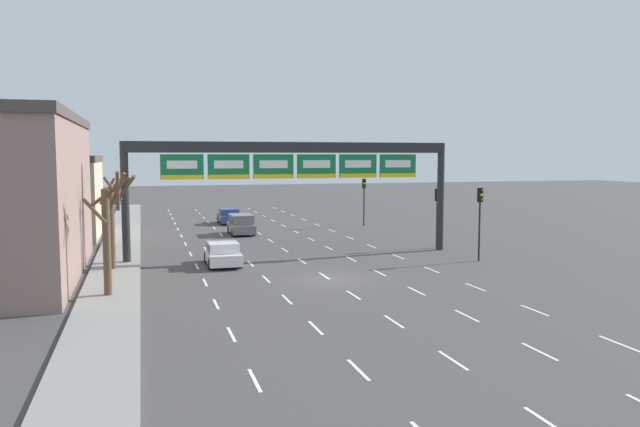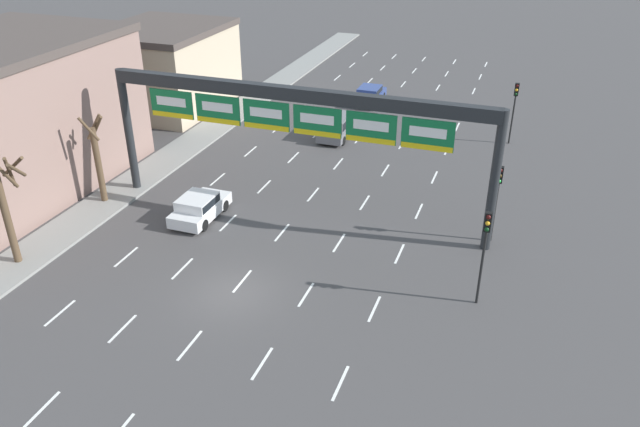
{
  "view_description": "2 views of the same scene",
  "coord_description": "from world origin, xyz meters",
  "px_view_note": "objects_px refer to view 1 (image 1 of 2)",
  "views": [
    {
      "loc": [
        -9.72,
        -31.98,
        6.73
      ],
      "look_at": [
        0.96,
        5.19,
        3.11
      ],
      "focal_mm": 35.0,
      "sensor_mm": 36.0,
      "label": 1
    },
    {
      "loc": [
        11.89,
        -21.3,
        17.1
      ],
      "look_at": [
        3.17,
        3.31,
        3.12
      ],
      "focal_mm": 35.0,
      "sensor_mm": 36.0,
      "label": 2
    }
  ],
  "objects_px": {
    "tree_bare_closest": "(111,223)",
    "traffic_light_near_gantry": "(364,192)",
    "sign_gantry": "(294,163)",
    "traffic_light_mid_block": "(480,209)",
    "traffic_light_far_end": "(437,205)",
    "tree_bare_second": "(109,228)",
    "car_white": "(223,253)",
    "suv_grey": "(241,223)",
    "car_blue": "(229,216)"
  },
  "relations": [
    {
      "from": "sign_gantry",
      "to": "traffic_light_near_gantry",
      "type": "bearing_deg",
      "value": 55.88
    },
    {
      "from": "traffic_light_near_gantry",
      "to": "traffic_light_mid_block",
      "type": "height_order",
      "value": "traffic_light_mid_block"
    },
    {
      "from": "suv_grey",
      "to": "traffic_light_near_gantry",
      "type": "relative_size",
      "value": 0.91
    },
    {
      "from": "car_white",
      "to": "tree_bare_closest",
      "type": "bearing_deg",
      "value": -179.34
    },
    {
      "from": "car_blue",
      "to": "traffic_light_far_end",
      "type": "distance_m",
      "value": 23.99
    },
    {
      "from": "traffic_light_near_gantry",
      "to": "tree_bare_closest",
      "type": "distance_m",
      "value": 28.47
    },
    {
      "from": "sign_gantry",
      "to": "traffic_light_far_end",
      "type": "xyz_separation_m",
      "value": [
        10.9,
        0.91,
        -3.1
      ]
    },
    {
      "from": "sign_gantry",
      "to": "traffic_light_near_gantry",
      "type": "distance_m",
      "value": 19.26
    },
    {
      "from": "car_blue",
      "to": "traffic_light_far_end",
      "type": "height_order",
      "value": "traffic_light_far_end"
    },
    {
      "from": "sign_gantry",
      "to": "traffic_light_far_end",
      "type": "bearing_deg",
      "value": 4.79
    },
    {
      "from": "tree_bare_second",
      "to": "car_white",
      "type": "bearing_deg",
      "value": 49.05
    },
    {
      "from": "sign_gantry",
      "to": "traffic_light_mid_block",
      "type": "distance_m",
      "value": 12.33
    },
    {
      "from": "sign_gantry",
      "to": "traffic_light_mid_block",
      "type": "xyz_separation_m",
      "value": [
        10.88,
        -5.03,
        -2.86
      ]
    },
    {
      "from": "sign_gantry",
      "to": "car_blue",
      "type": "xyz_separation_m",
      "value": [
        -1.48,
        21.33,
        -5.41
      ]
    },
    {
      "from": "traffic_light_near_gantry",
      "to": "suv_grey",
      "type": "bearing_deg",
      "value": -165.53
    },
    {
      "from": "sign_gantry",
      "to": "tree_bare_closest",
      "type": "distance_m",
      "value": 12.13
    },
    {
      "from": "traffic_light_far_end",
      "to": "tree_bare_second",
      "type": "distance_m",
      "value": 24.36
    },
    {
      "from": "car_white",
      "to": "traffic_light_near_gantry",
      "type": "xyz_separation_m",
      "value": [
        15.7,
        17.85,
        2.45
      ]
    },
    {
      "from": "car_blue",
      "to": "car_white",
      "type": "distance_m",
      "value": 23.7
    },
    {
      "from": "traffic_light_near_gantry",
      "to": "tree_bare_second",
      "type": "bearing_deg",
      "value": -131.23
    },
    {
      "from": "sign_gantry",
      "to": "car_blue",
      "type": "distance_m",
      "value": 22.06
    },
    {
      "from": "traffic_light_near_gantry",
      "to": "traffic_light_far_end",
      "type": "relative_size",
      "value": 1.04
    },
    {
      "from": "car_white",
      "to": "tree_bare_second",
      "type": "xyz_separation_m",
      "value": [
        -6.21,
        -7.15,
        2.56
      ]
    },
    {
      "from": "suv_grey",
      "to": "traffic_light_near_gantry",
      "type": "bearing_deg",
      "value": 14.47
    },
    {
      "from": "sign_gantry",
      "to": "tree_bare_second",
      "type": "bearing_deg",
      "value": -140.54
    },
    {
      "from": "tree_bare_closest",
      "to": "tree_bare_second",
      "type": "bearing_deg",
      "value": -88.37
    },
    {
      "from": "suv_grey",
      "to": "traffic_light_mid_block",
      "type": "bearing_deg",
      "value": -54.62
    },
    {
      "from": "traffic_light_far_end",
      "to": "tree_bare_second",
      "type": "height_order",
      "value": "tree_bare_second"
    },
    {
      "from": "traffic_light_far_end",
      "to": "car_white",
      "type": "bearing_deg",
      "value": -169.29
    },
    {
      "from": "traffic_light_far_end",
      "to": "tree_bare_closest",
      "type": "xyz_separation_m",
      "value": [
        -22.34,
        -3.09,
        -0.27
      ]
    },
    {
      "from": "tree_bare_closest",
      "to": "tree_bare_second",
      "type": "height_order",
      "value": "tree_bare_second"
    },
    {
      "from": "car_white",
      "to": "traffic_light_near_gantry",
      "type": "height_order",
      "value": "traffic_light_near_gantry"
    },
    {
      "from": "car_blue",
      "to": "traffic_light_far_end",
      "type": "relative_size",
      "value": 0.97
    },
    {
      "from": "traffic_light_mid_block",
      "to": "suv_grey",
      "type": "bearing_deg",
      "value": 125.38
    },
    {
      "from": "suv_grey",
      "to": "tree_bare_closest",
      "type": "xyz_separation_m",
      "value": [
        -9.82,
        -14.75,
        1.88
      ]
    },
    {
      "from": "tree_bare_second",
      "to": "sign_gantry",
      "type": "bearing_deg",
      "value": 39.46
    },
    {
      "from": "tree_bare_closest",
      "to": "sign_gantry",
      "type": "bearing_deg",
      "value": 10.76
    },
    {
      "from": "suv_grey",
      "to": "car_white",
      "type": "xyz_separation_m",
      "value": [
        -3.41,
        -14.68,
        -0.18
      ]
    },
    {
      "from": "tree_bare_closest",
      "to": "tree_bare_second",
      "type": "xyz_separation_m",
      "value": [
        0.2,
        -7.08,
        0.5
      ]
    },
    {
      "from": "traffic_light_near_gantry",
      "to": "traffic_light_mid_block",
      "type": "xyz_separation_m",
      "value": [
        0.21,
        -20.78,
        0.12
      ]
    },
    {
      "from": "car_blue",
      "to": "tree_bare_second",
      "type": "bearing_deg",
      "value": -107.69
    },
    {
      "from": "traffic_light_mid_block",
      "to": "traffic_light_far_end",
      "type": "xyz_separation_m",
      "value": [
        0.01,
        5.95,
        -0.24
      ]
    },
    {
      "from": "suv_grey",
      "to": "car_blue",
      "type": "xyz_separation_m",
      "value": [
        0.14,
        8.76,
        -0.16
      ]
    },
    {
      "from": "suv_grey",
      "to": "traffic_light_mid_block",
      "type": "distance_m",
      "value": 21.73
    },
    {
      "from": "traffic_light_near_gantry",
      "to": "traffic_light_far_end",
      "type": "height_order",
      "value": "traffic_light_near_gantry"
    },
    {
      "from": "sign_gantry",
      "to": "traffic_light_near_gantry",
      "type": "xyz_separation_m",
      "value": [
        10.67,
        15.75,
        -2.98
      ]
    },
    {
      "from": "sign_gantry",
      "to": "car_white",
      "type": "xyz_separation_m",
      "value": [
        -5.03,
        -2.1,
        -5.43
      ]
    },
    {
      "from": "car_white",
      "to": "tree_bare_closest",
      "type": "relative_size",
      "value": 0.77
    },
    {
      "from": "tree_bare_closest",
      "to": "traffic_light_near_gantry",
      "type": "bearing_deg",
      "value": 39.03
    },
    {
      "from": "sign_gantry",
      "to": "traffic_light_mid_block",
      "type": "bearing_deg",
      "value": -24.82
    }
  ]
}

